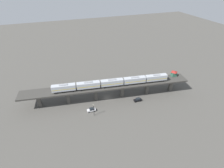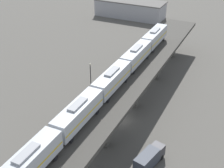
{
  "view_description": "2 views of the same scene",
  "coord_description": "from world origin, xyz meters",
  "px_view_note": "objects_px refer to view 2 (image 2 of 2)",
  "views": [
    {
      "loc": [
        -75.9,
        23.71,
        60.91
      ],
      "look_at": [
        -1.71,
        -2.19,
        9.98
      ],
      "focal_mm": 28.0,
      "sensor_mm": 36.0,
      "label": 1
    },
    {
      "loc": [
        14.71,
        -52.36,
        40.25
      ],
      "look_at": [
        -1.71,
        -2.19,
        9.98
      ],
      "focal_mm": 50.0,
      "sensor_mm": 36.0,
      "label": 2
    }
  ],
  "objects_px": {
    "subway_train": "(112,79)",
    "street_lamp": "(90,74)",
    "street_car_white": "(105,86)",
    "street_car_black": "(55,155)",
    "warehouse_building": "(130,9)",
    "delivery_truck": "(149,158)"
  },
  "relations": [
    {
      "from": "street_car_white",
      "to": "street_lamp",
      "type": "distance_m",
      "value": 4.73
    },
    {
      "from": "subway_train",
      "to": "street_car_white",
      "type": "relative_size",
      "value": 13.89
    },
    {
      "from": "street_lamp",
      "to": "subway_train",
      "type": "bearing_deg",
      "value": -52.72
    },
    {
      "from": "subway_train",
      "to": "street_car_black",
      "type": "relative_size",
      "value": 14.01
    },
    {
      "from": "street_lamp",
      "to": "delivery_truck",
      "type": "bearing_deg",
      "value": -48.27
    },
    {
      "from": "subway_train",
      "to": "street_lamp",
      "type": "height_order",
      "value": "subway_train"
    },
    {
      "from": "subway_train",
      "to": "street_car_black",
      "type": "bearing_deg",
      "value": -117.54
    },
    {
      "from": "subway_train",
      "to": "warehouse_building",
      "type": "xyz_separation_m",
      "value": [
        -15.96,
        72.67,
        -7.62
      ]
    },
    {
      "from": "street_car_white",
      "to": "street_lamp",
      "type": "height_order",
      "value": "street_lamp"
    },
    {
      "from": "subway_train",
      "to": "delivery_truck",
      "type": "xyz_separation_m",
      "value": [
        9.91,
        -9.21,
        -9.26
      ]
    },
    {
      "from": "subway_train",
      "to": "street_lamp",
      "type": "bearing_deg",
      "value": 127.28
    },
    {
      "from": "street_car_white",
      "to": "warehouse_building",
      "type": "relative_size",
      "value": 0.15
    },
    {
      "from": "street_car_white",
      "to": "street_car_black",
      "type": "distance_m",
      "value": 26.27
    },
    {
      "from": "delivery_truck",
      "to": "street_car_black",
      "type": "bearing_deg",
      "value": -167.77
    },
    {
      "from": "subway_train",
      "to": "street_car_white",
      "type": "height_order",
      "value": "subway_train"
    },
    {
      "from": "street_car_white",
      "to": "street_car_black",
      "type": "xyz_separation_m",
      "value": [
        -0.3,
        -26.27,
        0.0
      ]
    },
    {
      "from": "street_car_black",
      "to": "subway_train",
      "type": "bearing_deg",
      "value": 62.46
    },
    {
      "from": "delivery_truck",
      "to": "street_lamp",
      "type": "distance_m",
      "value": 29.79
    },
    {
      "from": "street_car_white",
      "to": "subway_train",
      "type": "bearing_deg",
      "value": -64.64
    },
    {
      "from": "street_car_white",
      "to": "warehouse_building",
      "type": "height_order",
      "value": "warehouse_building"
    },
    {
      "from": "street_car_black",
      "to": "warehouse_building",
      "type": "xyz_separation_m",
      "value": [
        -9.28,
        85.48,
        2.47
      ]
    },
    {
      "from": "subway_train",
      "to": "street_car_white",
      "type": "distance_m",
      "value": 17.99
    }
  ]
}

